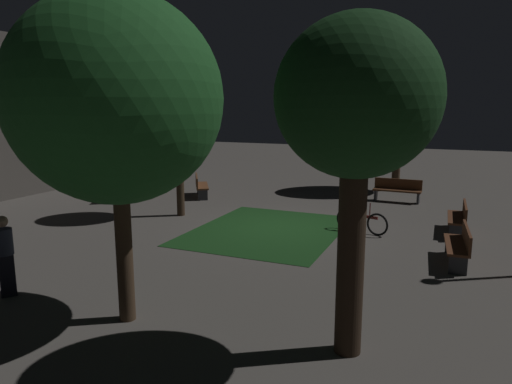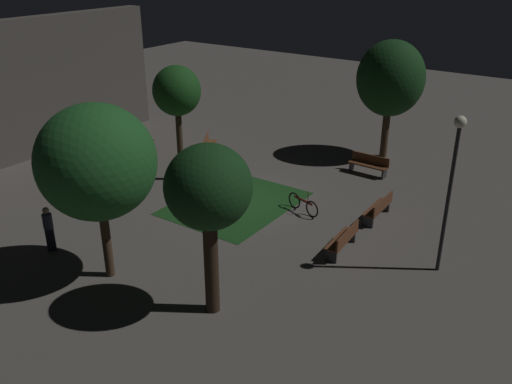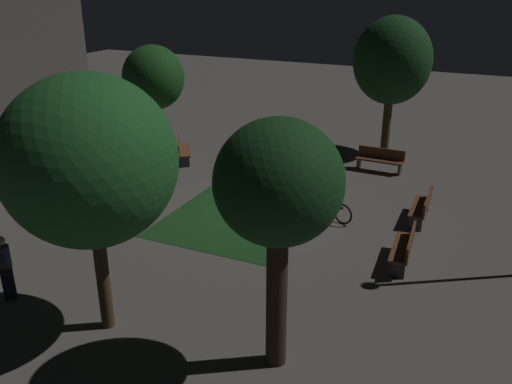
{
  "view_description": "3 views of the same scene",
  "coord_description": "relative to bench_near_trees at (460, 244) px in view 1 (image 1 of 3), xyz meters",
  "views": [
    {
      "loc": [
        -13.01,
        -4.73,
        3.67
      ],
      "look_at": [
        -0.95,
        0.43,
        1.24
      ],
      "focal_mm": 32.54,
      "sensor_mm": 36.0,
      "label": 1
    },
    {
      "loc": [
        -16.29,
        -11.76,
        9.38
      ],
      "look_at": [
        -0.49,
        -0.77,
        0.77
      ],
      "focal_mm": 38.36,
      "sensor_mm": 36.0,
      "label": 2
    },
    {
      "loc": [
        -14.6,
        -6.74,
        7.15
      ],
      "look_at": [
        -0.17,
        -0.13,
        0.73
      ],
      "focal_mm": 38.19,
      "sensor_mm": 36.0,
      "label": 3
    }
  ],
  "objects": [
    {
      "name": "ground_plane",
      "position": [
        1.47,
        5.02,
        -0.48
      ],
      "size": [
        60.0,
        60.0,
        0.0
      ],
      "primitive_type": "plane",
      "color": "#56514C"
    },
    {
      "name": "tree_tall_center",
      "position": [
        1.64,
        8.71,
        3.44
      ],
      "size": [
        2.01,
        2.01,
        5.03
      ],
      "color": "#38281C",
      "rests_on": "ground"
    },
    {
      "name": "tree_back_right",
      "position": [
        9.52,
        2.57,
        3.34
      ],
      "size": [
        3.16,
        3.16,
        5.61
      ],
      "color": "#423021",
      "rests_on": "ground"
    },
    {
      "name": "tree_lawn_side",
      "position": [
        -5.01,
        1.56,
        3.23
      ],
      "size": [
        2.3,
        2.3,
        4.93
      ],
      "color": "#2D2116",
      "rests_on": "ground"
    },
    {
      "name": "bench_corner",
      "position": [
        3.01,
        12.49,
        0.0
      ],
      "size": [
        1.82,
        1.25,
        0.88
      ],
      "color": "#422314",
      "rests_on": "ground"
    },
    {
      "name": "bench_front_left",
      "position": [
        6.96,
        2.21,
        0.0
      ],
      "size": [
        0.54,
        1.82,
        0.88
      ],
      "color": "#512D19",
      "rests_on": "ground"
    },
    {
      "name": "bench_near_trees",
      "position": [
        0.0,
        0.0,
        0.0
      ],
      "size": [
        1.83,
        0.6,
        0.88
      ],
      "color": "brown",
      "rests_on": "ground"
    },
    {
      "name": "bench_back_row",
      "position": [
        2.96,
        -0.0,
        0.0
      ],
      "size": [
        1.81,
        0.52,
        0.88
      ],
      "color": "brown",
      "rests_on": "ground"
    },
    {
      "name": "pedestrian",
      "position": [
        -5.53,
        8.15,
        0.37
      ],
      "size": [
        0.34,
        0.33,
        1.61
      ],
      "color": "black",
      "rests_on": "ground"
    },
    {
      "name": "tree_back_left",
      "position": [
        -5.45,
        5.33,
        3.29
      ],
      "size": [
        3.45,
        3.45,
        5.49
      ],
      "color": "#423021",
      "rests_on": "ground"
    },
    {
      "name": "bench_by_lamp",
      "position": [
        4.82,
        9.78,
        0.0
      ],
      "size": [
        1.78,
        1.35,
        0.88
      ],
      "color": "brown",
      "rests_on": "ground"
    },
    {
      "name": "bicycle",
      "position": [
        1.84,
        2.63,
        -0.14
      ],
      "size": [
        0.54,
        1.61,
        0.93
      ],
      "color": "black",
      "rests_on": "ground"
    },
    {
      "name": "grass_lawn",
      "position": [
        0.99,
        5.26,
        -0.48
      ],
      "size": [
        5.34,
        4.19,
        0.01
      ],
      "primitive_type": "cube",
      "color": "#194219",
      "rests_on": "ground"
    }
  ]
}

